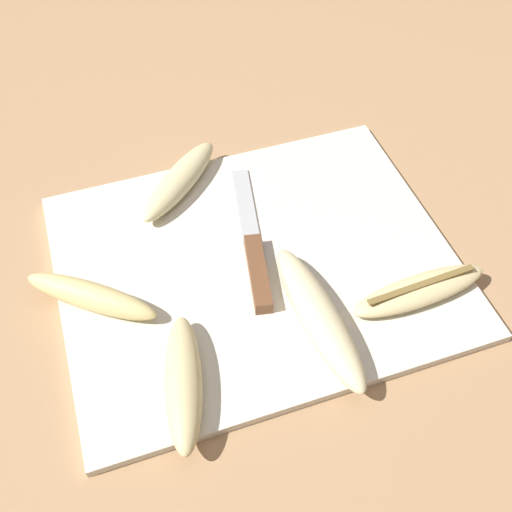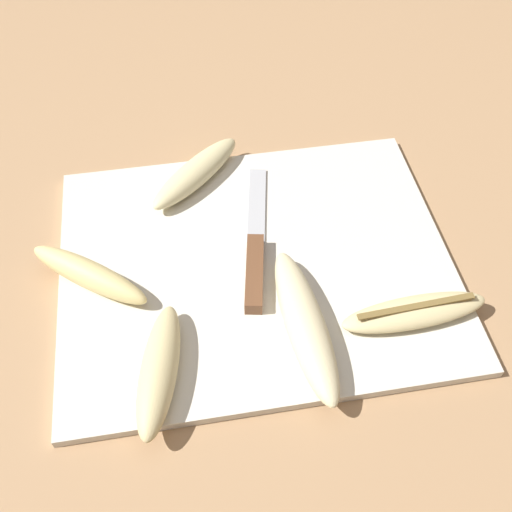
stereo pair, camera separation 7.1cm
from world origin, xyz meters
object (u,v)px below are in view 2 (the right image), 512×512
(knife, at_px, (255,259))
(banana_soft_right, at_px, (196,173))
(banana_mellow_near, at_px, (159,370))
(banana_cream_curved, at_px, (305,324))
(banana_ripe_center, at_px, (414,312))
(banana_golden_short, at_px, (89,273))

(knife, relative_size, banana_soft_right, 1.61)
(banana_mellow_near, relative_size, banana_soft_right, 1.10)
(banana_soft_right, distance_m, banana_cream_curved, 0.27)
(banana_mellow_near, height_order, banana_ripe_center, banana_mellow_near)
(knife, xyz_separation_m, banana_ripe_center, (0.16, -0.10, 0.00))
(banana_ripe_center, xyz_separation_m, banana_cream_curved, (-0.12, 0.00, 0.01))
(knife, bearing_deg, banana_golden_short, -170.73)
(banana_soft_right, relative_size, banana_cream_curved, 0.72)
(banana_mellow_near, height_order, banana_golden_short, same)
(banana_golden_short, height_order, banana_ripe_center, banana_golden_short)
(knife, height_order, banana_ripe_center, banana_ripe_center)
(banana_golden_short, height_order, banana_soft_right, banana_golden_short)
(banana_soft_right, bearing_deg, banana_golden_short, -133.55)
(knife, bearing_deg, banana_mellow_near, -121.69)
(banana_ripe_center, relative_size, banana_cream_curved, 0.84)
(banana_ripe_center, bearing_deg, banana_cream_curved, 179.43)
(banana_cream_curved, bearing_deg, banana_soft_right, 109.85)
(knife, distance_m, banana_soft_right, 0.16)
(banana_mellow_near, xyz_separation_m, banana_ripe_center, (0.28, 0.03, -0.01))
(banana_mellow_near, bearing_deg, banana_golden_short, 117.59)
(knife, relative_size, banana_golden_short, 1.59)
(banana_soft_right, xyz_separation_m, banana_cream_curved, (0.09, -0.26, 0.00))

